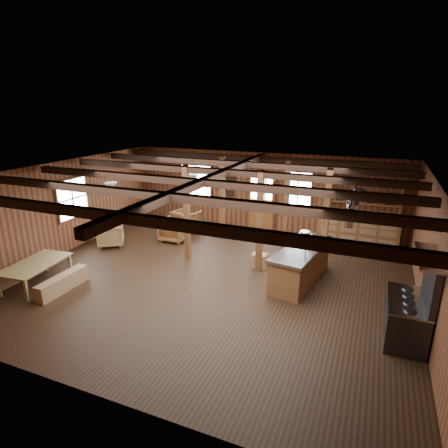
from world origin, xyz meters
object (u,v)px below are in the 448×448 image
Objects in this scene: armchair_c at (111,235)px; commercial_range at (410,312)px; armchair_b at (186,221)px; dining_table at (38,274)px; armchair_a at (174,230)px; kitchen_island at (300,264)px.

commercial_range is at bearing -138.01° from armchair_c.
armchair_c is (-1.61, -2.16, -0.02)m from armchair_b.
dining_table is at bearing 146.99° from armchair_c.
commercial_range is at bearing -89.04° from dining_table.
dining_table is (-8.55, -1.04, -0.29)m from commercial_range.
armchair_a reaches higher than armchair_c.
armchair_a is 1.04× the size of armchair_c.
kitchen_island is 3.19× the size of armchair_c.
commercial_range reaches higher than kitchen_island.
armchair_c is at bearing -3.74° from dining_table.
kitchen_island is 3.06× the size of armchair_a.
kitchen_island is 3.02× the size of armchair_b.
dining_table is at bearing 90.34° from armchair_b.
armchair_b is (1.49, 5.17, 0.09)m from dining_table.
armchair_b is at bearing -86.74° from armchair_a.
kitchen_island is 3.01m from commercial_range.
dining_table is 3.01m from armchair_c.
commercial_range is at bearing 166.12° from armchair_b.
kitchen_island is 6.70m from dining_table.
armchair_a is (-6.99, 3.15, -0.21)m from commercial_range.
kitchen_island is 4.75m from armchair_a.
armchair_b is (-7.06, 4.13, -0.20)m from commercial_range.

